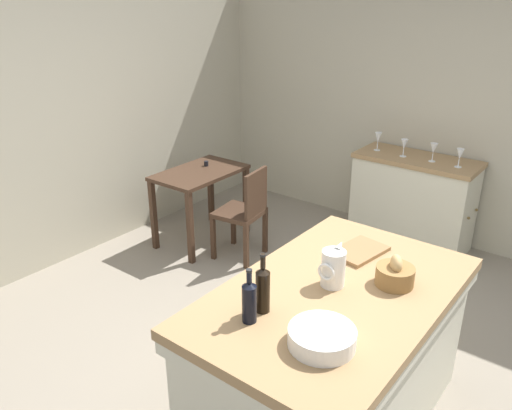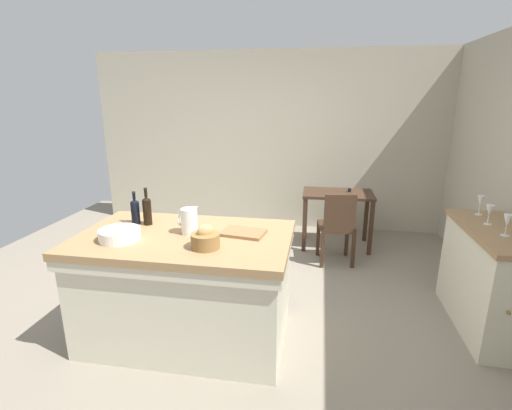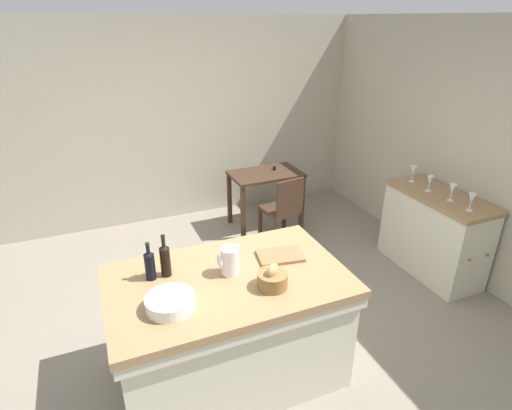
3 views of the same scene
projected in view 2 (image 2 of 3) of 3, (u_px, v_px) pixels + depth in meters
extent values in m
plane|color=gray|center=(230.00, 310.00, 3.56)|extent=(6.76, 6.76, 0.00)
cube|color=#B2AA93|center=(269.00, 141.00, 5.67)|extent=(5.32, 0.12, 2.60)
cube|color=#99754C|center=(184.00, 239.00, 2.96)|extent=(1.68, 1.03, 0.06)
cube|color=beige|center=(185.00, 247.00, 2.98)|extent=(1.66, 1.01, 0.08)
cube|color=beige|center=(187.00, 290.00, 3.08)|extent=(1.60, 0.95, 0.84)
cube|color=#99754C|center=(501.00, 232.00, 3.07)|extent=(0.52, 1.14, 0.04)
cube|color=beige|center=(491.00, 282.00, 3.19)|extent=(0.49, 1.11, 0.86)
sphere|color=brown|center=(509.00, 313.00, 2.65)|extent=(0.03, 0.03, 0.03)
cube|color=#3D281C|center=(338.00, 194.00, 4.91)|extent=(0.91, 0.57, 0.04)
cube|color=#3D281C|center=(304.00, 225.00, 4.84)|extent=(0.05, 0.05, 0.71)
cube|color=#3D281C|center=(371.00, 228.00, 4.71)|extent=(0.05, 0.05, 0.71)
cube|color=#3D281C|center=(305.00, 214.00, 5.30)|extent=(0.05, 0.05, 0.71)
cube|color=#3D281C|center=(366.00, 217.00, 5.18)|extent=(0.05, 0.05, 0.71)
cylinder|color=black|center=(350.00, 190.00, 4.92)|extent=(0.04, 0.04, 0.05)
cube|color=#3D281C|center=(336.00, 227.00, 4.50)|extent=(0.45, 0.45, 0.04)
cube|color=#3D281C|center=(340.00, 213.00, 4.26)|extent=(0.36, 0.08, 0.42)
cube|color=#3D281C|center=(347.00, 240.00, 4.73)|extent=(0.05, 0.05, 0.43)
cube|color=#3D281C|center=(318.00, 239.00, 4.74)|extent=(0.05, 0.05, 0.43)
cube|color=#3D281C|center=(353.00, 251.00, 4.39)|extent=(0.05, 0.05, 0.43)
cube|color=#3D281C|center=(322.00, 251.00, 4.39)|extent=(0.05, 0.05, 0.43)
cylinder|color=white|center=(189.00, 221.00, 2.95)|extent=(0.13, 0.13, 0.21)
cone|color=white|center=(196.00, 208.00, 2.91)|extent=(0.07, 0.04, 0.06)
torus|color=white|center=(180.00, 219.00, 2.96)|extent=(0.02, 0.10, 0.10)
cylinder|color=white|center=(120.00, 235.00, 2.84)|extent=(0.31, 0.31, 0.09)
cylinder|color=olive|center=(205.00, 241.00, 2.69)|extent=(0.21, 0.21, 0.11)
ellipsoid|color=tan|center=(205.00, 231.00, 2.67)|extent=(0.13, 0.12, 0.10)
cube|color=olive|center=(243.00, 233.00, 2.97)|extent=(0.37, 0.28, 0.02)
cylinder|color=black|center=(147.00, 212.00, 3.16)|extent=(0.07, 0.07, 0.22)
cone|color=black|center=(146.00, 198.00, 3.13)|extent=(0.07, 0.07, 0.03)
cylinder|color=black|center=(146.00, 192.00, 3.12)|extent=(0.03, 0.03, 0.08)
cylinder|color=black|center=(145.00, 189.00, 3.11)|extent=(0.03, 0.03, 0.01)
cylinder|color=black|center=(135.00, 213.00, 3.18)|extent=(0.07, 0.07, 0.19)
cone|color=black|center=(134.00, 201.00, 3.15)|extent=(0.07, 0.07, 0.02)
cylinder|color=black|center=(134.00, 195.00, 3.14)|extent=(0.03, 0.03, 0.07)
cylinder|color=black|center=(134.00, 192.00, 3.13)|extent=(0.03, 0.03, 0.01)
cylinder|color=white|center=(505.00, 235.00, 2.93)|extent=(0.06, 0.06, 0.00)
cylinder|color=white|center=(506.00, 231.00, 2.92)|extent=(0.01, 0.01, 0.07)
cone|color=white|center=(508.00, 221.00, 2.89)|extent=(0.07, 0.07, 0.10)
cylinder|color=white|center=(487.00, 224.00, 3.19)|extent=(0.06, 0.06, 0.00)
cylinder|color=white|center=(488.00, 220.00, 3.18)|extent=(0.01, 0.01, 0.07)
cone|color=white|center=(490.00, 211.00, 3.16)|extent=(0.07, 0.07, 0.10)
cylinder|color=white|center=(478.00, 214.00, 3.45)|extent=(0.06, 0.06, 0.00)
cylinder|color=white|center=(479.00, 210.00, 3.44)|extent=(0.01, 0.01, 0.07)
cone|color=white|center=(481.00, 201.00, 3.42)|extent=(0.07, 0.07, 0.10)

